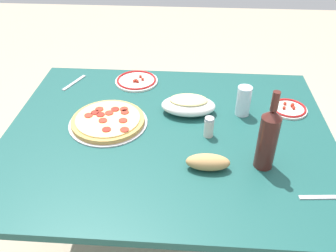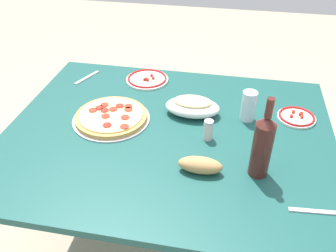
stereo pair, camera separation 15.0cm
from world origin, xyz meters
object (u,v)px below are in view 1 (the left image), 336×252
object	(u,v)px
pepperoni_pizza	(108,121)
wine_bottle	(268,138)
baked_pasta_dish	(188,105)
water_glass	(244,101)
bread_loaf	(208,162)
spice_shaker	(209,127)
side_plate_near	(289,109)
side_plate_far	(137,81)
dining_table	(168,151)

from	to	relation	value
pepperoni_pizza	wine_bottle	bearing A→B (deg)	-19.85
baked_pasta_dish	water_glass	world-z (taller)	water_glass
bread_loaf	spice_shaker	size ratio (longest dim) A/B	1.84
baked_pasta_dish	bread_loaf	world-z (taller)	baked_pasta_dish
baked_pasta_dish	bread_loaf	distance (m)	0.38
baked_pasta_dish	water_glass	size ratio (longest dim) A/B	1.78
side_plate_near	bread_loaf	world-z (taller)	bread_loaf
side_plate_far	side_plate_near	bearing A→B (deg)	-16.52
pepperoni_pizza	baked_pasta_dish	world-z (taller)	baked_pasta_dish
baked_pasta_dish	spice_shaker	world-z (taller)	spice_shaker
dining_table	pepperoni_pizza	bearing A→B (deg)	170.73
side_plate_near	spice_shaker	bearing A→B (deg)	-149.40
baked_pasta_dish	side_plate_near	xyz separation A→B (m)	(0.45, 0.05, -0.03)
baked_pasta_dish	water_glass	xyz separation A→B (m)	(0.24, 0.00, 0.03)
spice_shaker	side_plate_near	bearing A→B (deg)	30.60
side_plate_far	water_glass	bearing A→B (deg)	-26.90
water_glass	bread_loaf	xyz separation A→B (m)	(-0.16, -0.37, -0.04)
wine_bottle	side_plate_far	xyz separation A→B (m)	(-0.55, 0.60, -0.12)
dining_table	spice_shaker	bearing A→B (deg)	-4.72
wine_bottle	side_plate_far	world-z (taller)	wine_bottle
pepperoni_pizza	bread_loaf	xyz separation A→B (m)	(0.42, -0.26, 0.02)
water_glass	baked_pasta_dish	bearing A→B (deg)	-178.89
baked_pasta_dish	wine_bottle	xyz separation A→B (m)	(0.28, -0.34, 0.09)
wine_bottle	side_plate_far	bearing A→B (deg)	132.70
dining_table	bread_loaf	world-z (taller)	bread_loaf
side_plate_near	spice_shaker	size ratio (longest dim) A/B	1.89
pepperoni_pizza	water_glass	bearing A→B (deg)	11.35
bread_loaf	spice_shaker	xyz separation A→B (m)	(0.01, 0.20, 0.01)
side_plate_far	spice_shaker	distance (m)	0.56
water_glass	spice_shaker	world-z (taller)	water_glass
wine_bottle	bread_loaf	bearing A→B (deg)	-170.96
water_glass	bread_loaf	bearing A→B (deg)	-113.20
side_plate_near	side_plate_far	xyz separation A→B (m)	(-0.72, 0.21, -0.00)
pepperoni_pizza	water_glass	distance (m)	0.59
dining_table	side_plate_far	size ratio (longest dim) A/B	6.24
spice_shaker	pepperoni_pizza	bearing A→B (deg)	172.50
wine_bottle	side_plate_near	bearing A→B (deg)	66.25
dining_table	bread_loaf	distance (m)	0.30
pepperoni_pizza	baked_pasta_dish	xyz separation A→B (m)	(0.34, 0.11, 0.03)
water_glass	spice_shaker	bearing A→B (deg)	-131.55
pepperoni_pizza	side_plate_near	distance (m)	0.81
side_plate_near	baked_pasta_dish	bearing A→B (deg)	-173.86
baked_pasta_dish	spice_shaker	size ratio (longest dim) A/B	2.76
dining_table	water_glass	distance (m)	0.39
baked_pasta_dish	side_plate_near	bearing A→B (deg)	6.14
dining_table	bread_loaf	xyz separation A→B (m)	(0.16, -0.21, 0.13)
dining_table	water_glass	world-z (taller)	water_glass
side_plate_far	bread_loaf	size ratio (longest dim) A/B	1.35
wine_bottle	spice_shaker	world-z (taller)	wine_bottle
wine_bottle	bread_loaf	size ratio (longest dim) A/B	1.95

